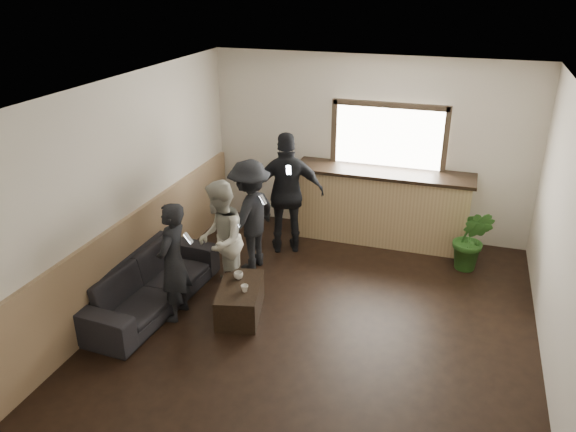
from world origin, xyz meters
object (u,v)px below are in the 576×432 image
(coffee_table, at_px, (240,300))
(person_a, at_px, (173,262))
(bar_counter, at_px, (382,202))
(sofa, at_px, (149,283))
(cup_a, at_px, (238,275))
(person_b, at_px, (220,240))
(person_d, at_px, (287,194))
(potted_plant, at_px, (472,240))
(person_c, at_px, (250,215))
(cup_b, at_px, (245,288))

(coffee_table, bearing_deg, person_a, -158.57)
(bar_counter, relative_size, coffee_table, 3.06)
(sofa, height_order, cup_a, sofa)
(bar_counter, height_order, sofa, bar_counter)
(cup_a, bearing_deg, sofa, -163.38)
(sofa, height_order, person_b, person_b)
(bar_counter, relative_size, person_d, 1.47)
(person_d, bearing_deg, cup_a, 64.31)
(potted_plant, relative_size, person_a, 0.63)
(person_a, xyz_separation_m, person_d, (0.73, 2.13, 0.17))
(person_c, bearing_deg, person_a, -2.15)
(sofa, xyz_separation_m, coffee_table, (1.17, 0.17, -0.12))
(coffee_table, relative_size, potted_plant, 0.94)
(sofa, relative_size, person_c, 1.36)
(coffee_table, height_order, cup_a, cup_a)
(bar_counter, bearing_deg, person_a, -124.41)
(cup_b, xyz_separation_m, person_a, (-0.83, -0.18, 0.31))
(cup_a, bearing_deg, coffee_table, -63.23)
(person_a, bearing_deg, potted_plant, 121.00)
(cup_a, distance_m, person_b, 0.52)
(bar_counter, bearing_deg, cup_a, -118.79)
(person_a, xyz_separation_m, person_b, (0.31, 0.66, 0.03))
(potted_plant, bearing_deg, person_a, -145.43)
(bar_counter, xyz_separation_m, cup_b, (-1.17, -2.74, -0.21))
(bar_counter, xyz_separation_m, person_c, (-1.60, -1.46, 0.15))
(person_b, distance_m, person_c, 0.81)
(potted_plant, height_order, person_c, person_c)
(bar_counter, height_order, potted_plant, bar_counter)
(person_c, distance_m, person_d, 0.75)
(cup_a, xyz_separation_m, person_b, (-0.33, 0.22, 0.34))
(person_c, xyz_separation_m, person_d, (0.33, 0.66, 0.12))
(sofa, xyz_separation_m, person_d, (1.18, 2.01, 0.60))
(cup_b, xyz_separation_m, person_c, (-0.43, 1.28, 0.36))
(coffee_table, distance_m, cup_b, 0.28)
(coffee_table, distance_m, person_a, 0.95)
(bar_counter, relative_size, person_b, 1.73)
(cup_b, bearing_deg, cup_a, 126.14)
(person_a, height_order, person_d, person_d)
(cup_b, bearing_deg, person_d, 92.85)
(coffee_table, height_order, cup_b, cup_b)
(coffee_table, xyz_separation_m, person_c, (-0.32, 1.18, 0.60))
(coffee_table, height_order, potted_plant, potted_plant)
(sofa, xyz_separation_m, person_c, (0.85, 1.35, 0.48))
(sofa, bearing_deg, coffee_table, -78.20)
(cup_b, relative_size, person_a, 0.06)
(coffee_table, relative_size, cup_b, 9.77)
(coffee_table, relative_size, cup_a, 7.61)
(bar_counter, xyz_separation_m, cup_a, (-1.36, -2.48, -0.20))
(person_b, bearing_deg, person_d, 147.52)
(coffee_table, xyz_separation_m, person_b, (-0.41, 0.38, 0.58))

